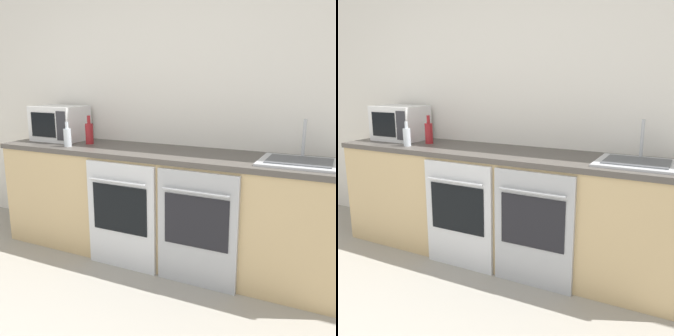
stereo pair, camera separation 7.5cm
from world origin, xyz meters
TOP-DOWN VIEW (x-y plane):
  - wall_back at (0.00, 2.39)m, footprint 10.00×0.06m
  - counter_back at (0.00, 2.06)m, footprint 2.84×0.61m
  - oven_left at (-0.19, 1.75)m, footprint 0.59×0.06m
  - oven_right at (0.43, 1.75)m, footprint 0.59×0.06m
  - microwave at (-1.08, 2.14)m, footprint 0.45×0.34m
  - bottle_red at (-0.71, 2.08)m, footprint 0.07×0.07m
  - bottle_clear at (-0.79, 1.90)m, footprint 0.06×0.06m
  - sink at (1.03, 2.05)m, footprint 0.51×0.43m

SIDE VIEW (x-z plane):
  - oven_left at x=-0.19m, z-range 0.01..0.84m
  - oven_right at x=0.43m, z-range 0.01..0.84m
  - counter_back at x=0.00m, z-range 0.00..0.89m
  - sink at x=1.03m, z-range 0.77..1.05m
  - bottle_clear at x=-0.79m, z-range 0.87..1.08m
  - bottle_red at x=-0.71m, z-range 0.87..1.11m
  - microwave at x=-1.08m, z-range 0.89..1.21m
  - wall_back at x=0.00m, z-range 0.00..2.60m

